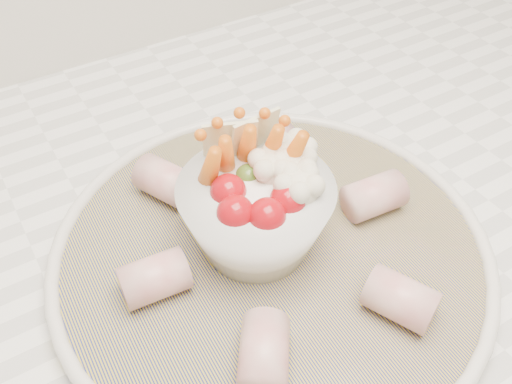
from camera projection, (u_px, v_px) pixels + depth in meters
serving_platter at (271, 251)px, 0.49m from camera, size 0.39×0.39×0.02m
veggie_bowl at (258, 206)px, 0.47m from camera, size 0.13×0.13×0.11m
cured_meat_rolls at (272, 234)px, 0.48m from camera, size 0.26×0.27×0.04m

